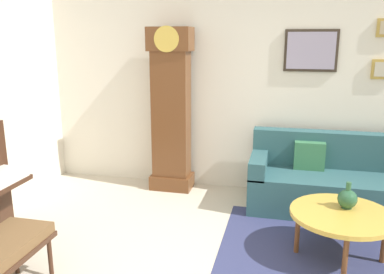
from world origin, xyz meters
The scene contains 7 objects.
wall_back centered at (0.02, 2.40, 1.40)m, with size 5.30×0.13×2.80m.
area_rug centered at (1.03, 0.97, 0.00)m, with size 2.10×1.50×0.01m, color navy.
piano_bench centered at (-1.42, -0.34, 0.41)m, with size 0.42×0.70×0.48m.
grandfather_clock centered at (-0.88, 2.13, 0.96)m, with size 0.52×0.34×2.03m.
couch centered at (1.09, 1.93, 0.31)m, with size 1.90×0.80×0.84m.
coffee_table centered at (1.03, 0.83, 0.40)m, with size 0.88×0.88×0.43m.
green_jug centered at (1.08, 0.94, 0.52)m, with size 0.17×0.17×0.24m.
Camera 1 is at (0.50, -2.56, 1.88)m, focal length 37.35 mm.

